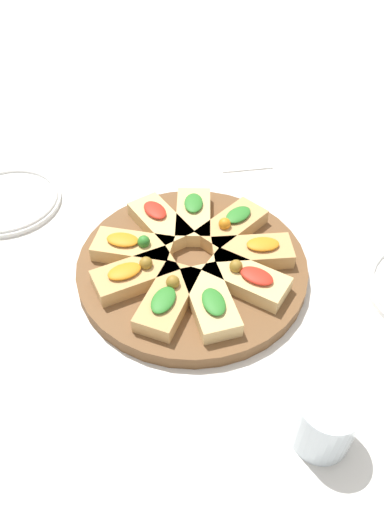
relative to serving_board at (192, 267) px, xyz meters
name	(u,v)px	position (x,y,z in m)	size (l,w,h in m)	color
ground_plane	(192,272)	(0.00, 0.00, -0.01)	(3.00, 3.00, 0.00)	silver
serving_board	(192,267)	(0.00, 0.00, 0.00)	(0.40, 0.40, 0.03)	brown
focaccia_slice_0	(210,301)	(-0.05, 0.10, 0.03)	(0.12, 0.15, 0.04)	#DBB775
focaccia_slice_1	(247,279)	(-0.10, 0.04, 0.03)	(0.15, 0.11, 0.05)	#DBB775
focaccia_slice_2	(253,252)	(-0.10, -0.03, 0.03)	(0.15, 0.10, 0.04)	tan
focaccia_slice_3	(232,226)	(-0.06, -0.09, 0.03)	(0.13, 0.15, 0.05)	tan
focaccia_slice_4	(193,215)	(0.02, -0.10, 0.03)	(0.08, 0.14, 0.04)	#DBB775
focaccia_slice_5	(160,222)	(0.07, -0.08, 0.03)	(0.14, 0.14, 0.04)	#DBB775
focaccia_slice_6	(133,247)	(0.10, 0.00, 0.03)	(0.14, 0.07, 0.05)	tan
focaccia_slice_7	(135,275)	(0.08, 0.06, 0.03)	(0.15, 0.13, 0.05)	tan
focaccia_slice_8	(168,299)	(0.02, 0.10, 0.03)	(0.09, 0.15, 0.05)	tan
plate_right	(8,201)	(0.40, -0.12, 0.00)	(0.21, 0.21, 0.02)	white
water_glass	(325,421)	(-0.22, 0.27, 0.03)	(0.08, 0.08, 0.09)	silver
napkin_stack	(243,157)	(-0.05, -0.37, -0.01)	(0.11, 0.10, 0.01)	white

